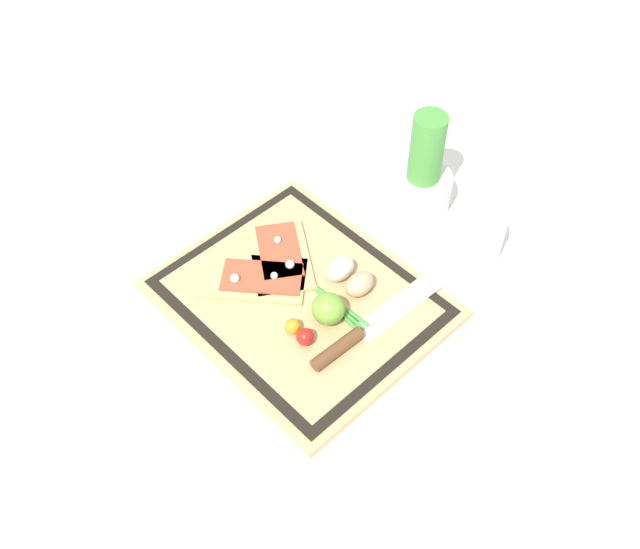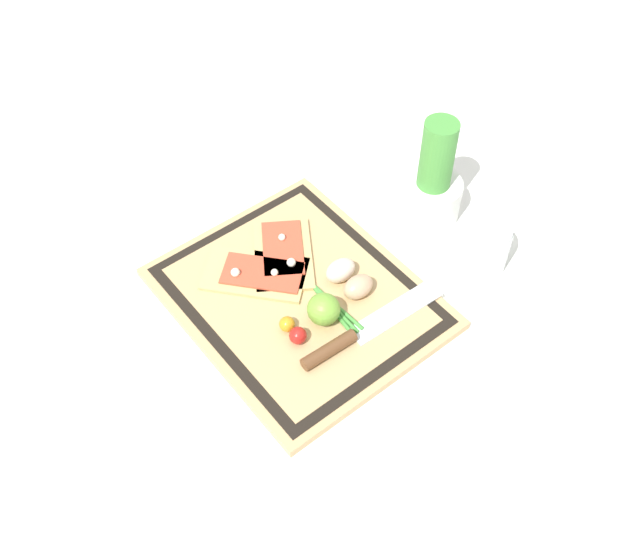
{
  "view_description": "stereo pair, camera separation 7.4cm",
  "coord_description": "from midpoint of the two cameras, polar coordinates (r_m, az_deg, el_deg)",
  "views": [
    {
      "loc": [
        0.59,
        -0.52,
        1.03
      ],
      "look_at": [
        0.0,
        0.05,
        0.04
      ],
      "focal_mm": 42.0,
      "sensor_mm": 36.0,
      "label": 1
    },
    {
      "loc": [
        0.64,
        -0.47,
        1.03
      ],
      "look_at": [
        0.0,
        0.05,
        0.04
      ],
      "focal_mm": 42.0,
      "sensor_mm": 36.0,
      "label": 2
    }
  ],
  "objects": [
    {
      "name": "pizza_slice_far",
      "position": [
        1.33,
        -4.62,
        1.36
      ],
      "size": [
        0.19,
        0.18,
        0.02
      ],
      "color": "tan",
      "rests_on": "cutting_board"
    },
    {
      "name": "herb_pot",
      "position": [
        1.4,
        6.33,
        7.26
      ],
      "size": [
        0.11,
        0.11,
        0.22
      ],
      "color": "white",
      "rests_on": "ground_plane"
    },
    {
      "name": "ground_plane",
      "position": [
        1.3,
        -3.14,
        -2.2
      ],
      "size": [
        6.0,
        6.0,
        0.0
      ],
      "primitive_type": "plane",
      "color": "white"
    },
    {
      "name": "cherry_tomato_red",
      "position": [
        1.21,
        -2.9,
        -4.83
      ],
      "size": [
        0.03,
        0.03,
        0.03
      ],
      "primitive_type": "sphere",
      "color": "red",
      "rests_on": "cutting_board"
    },
    {
      "name": "egg_pink",
      "position": [
        1.29,
        -0.09,
        0.37
      ],
      "size": [
        0.04,
        0.06,
        0.04
      ],
      "primitive_type": "ellipsoid",
      "color": "beige",
      "rests_on": "cutting_board"
    },
    {
      "name": "knife",
      "position": [
        1.22,
        1.1,
        -4.72
      ],
      "size": [
        0.05,
        0.28,
        0.02
      ],
      "color": "silver",
      "rests_on": "cutting_board"
    },
    {
      "name": "scallion_bunch",
      "position": [
        1.29,
        -2.39,
        -0.71
      ],
      "size": [
        0.27,
        0.03,
        0.01
      ],
      "color": "#47933D",
      "rests_on": "cutting_board"
    },
    {
      "name": "cutting_board",
      "position": [
        1.29,
        -3.16,
        -1.94
      ],
      "size": [
        0.45,
        0.38,
        0.02
      ],
      "color": "tan",
      "rests_on": "ground_plane"
    },
    {
      "name": "cherry_tomato_yellow",
      "position": [
        1.23,
        -3.82,
        -4.02
      ],
      "size": [
        0.03,
        0.03,
        0.03
      ],
      "primitive_type": "sphere",
      "color": "orange",
      "rests_on": "cutting_board"
    },
    {
      "name": "pizza_slice_near",
      "position": [
        1.3,
        -6.53,
        -0.32
      ],
      "size": [
        0.2,
        0.19,
        0.02
      ],
      "color": "tan",
      "rests_on": "cutting_board"
    },
    {
      "name": "sauce_jar",
      "position": [
        1.36,
        10.42,
        2.7
      ],
      "size": [
        0.09,
        0.09,
        0.1
      ],
      "color": "silver",
      "rests_on": "ground_plane"
    },
    {
      "name": "lime",
      "position": [
        1.23,
        -1.2,
        -2.77
      ],
      "size": [
        0.06,
        0.06,
        0.06
      ],
      "primitive_type": "sphere",
      "color": "#70A838",
      "rests_on": "cutting_board"
    },
    {
      "name": "egg_brown",
      "position": [
        1.27,
        1.37,
        -0.79
      ],
      "size": [
        0.04,
        0.06,
        0.04
      ],
      "primitive_type": "ellipsoid",
      "color": "tan",
      "rests_on": "cutting_board"
    }
  ]
}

